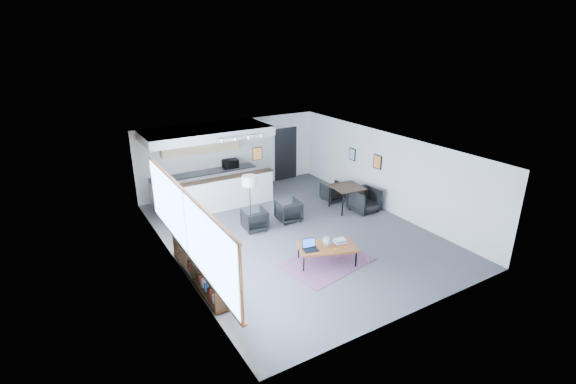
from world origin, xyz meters
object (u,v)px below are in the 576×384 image
dining_chair_far (333,192)px  microwave (230,163)px  book_stack (340,241)px  dining_chair_near (364,201)px  armchair_left (255,219)px  dining_table (347,189)px  laptop (310,246)px  ceramic_pot (327,241)px  coffee_table (327,247)px  armchair_right (288,210)px  floor_lamp (250,182)px

dining_chair_far → microwave: microwave is taller
book_stack → dining_chair_far: dining_chair_far is taller
dining_chair_near → dining_chair_far: size_ratio=1.21×
dining_chair_far → armchair_left: bearing=12.2°
dining_table → microwave: 4.41m
laptop → ceramic_pot: (0.46, -0.11, 0.06)m
coffee_table → armchair_right: armchair_right is taller
coffee_table → laptop: laptop is taller
coffee_table → ceramic_pot: ceramic_pot is taller
laptop → book_stack: size_ratio=1.17×
ceramic_pot → dining_table: (2.64, 2.51, 0.13)m
dining_chair_near → laptop: bearing=-154.5°
coffee_table → dining_chair_far: 4.33m
laptop → floor_lamp: size_ratio=0.26×
microwave → coffee_table: bearing=-85.5°
coffee_table → book_stack: bearing=20.3°
floor_lamp → dining_table: 3.40m
armchair_left → floor_lamp: floor_lamp is taller
ceramic_pot → floor_lamp: floor_lamp is taller
coffee_table → dining_chair_far: dining_chair_far is taller
ceramic_pot → dining_table: bearing=43.6°
book_stack → dining_table: size_ratio=0.33×
armchair_left → floor_lamp: (0.06, 0.38, 1.03)m
microwave → ceramic_pot: bearing=-85.5°
ceramic_pot → armchair_right: ceramic_pot is taller
floor_lamp → microwave: (0.67, 2.97, -0.26)m
dining_chair_near → microwave: (-3.01, 3.97, 0.75)m
laptop → floor_lamp: floor_lamp is taller
ceramic_pot → book_stack: ceramic_pot is taller
floor_lamp → dining_table: (3.29, -0.56, -0.64)m
coffee_table → armchair_left: bearing=126.0°
book_stack → armchair_left: 2.92m
floor_lamp → dining_table: floor_lamp is taller
coffee_table → floor_lamp: floor_lamp is taller
floor_lamp → dining_chair_near: 3.94m
coffee_table → armchair_left: 2.78m
laptop → armchair_right: (0.96, 2.62, -0.19)m
armchair_left → armchair_right: armchair_right is taller
floor_lamp → armchair_right: bearing=-16.7°
laptop → armchair_right: 2.80m
armchair_right → dining_chair_far: armchair_right is taller
ceramic_pot → floor_lamp: 3.23m
dining_chair_far → microwave: 3.87m
coffee_table → dining_table: 3.65m
book_stack → dining_chair_far: size_ratio=0.58×
book_stack → floor_lamp: 3.36m
ceramic_pot → armchair_right: size_ratio=0.37×
laptop → dining_chair_far: size_ratio=0.68×
coffee_table → armchair_left: armchair_left is taller
book_stack → microwave: size_ratio=0.64×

